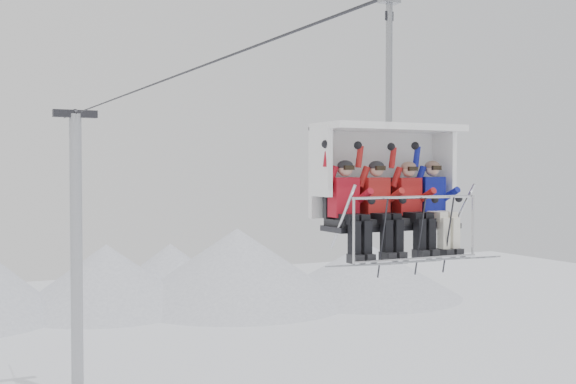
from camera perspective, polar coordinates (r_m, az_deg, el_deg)
name	(u,v)px	position (r m, az deg, el deg)	size (l,w,h in m)	color
ridgeline	(1,281)	(55.15, -21.71, -6.55)	(72.00, 21.00, 7.00)	white
lift_tower_right	(77,275)	(35.24, -16.36, -6.33)	(2.00, 1.80, 13.48)	#A2A4A9
haul_cable	(288,34)	(14.05, 0.00, 12.39)	(0.06, 0.06, 50.00)	#2A2A2E
chairlift_carrier	(384,174)	(11.01, 7.60, 1.45)	(2.26, 1.17, 3.98)	black
skier_far_left	(348,206)	(10.32, 4.78, -1.13)	(0.39, 1.69, 1.56)	red
skier_center_left	(380,206)	(10.61, 7.25, -1.07)	(0.39, 1.69, 1.55)	red
skier_center_right	(412,205)	(10.94, 9.77, -1.02)	(0.38, 1.69, 1.53)	red
skier_far_right	(436,204)	(11.21, 11.58, -0.93)	(0.39, 1.69, 1.56)	#141C97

